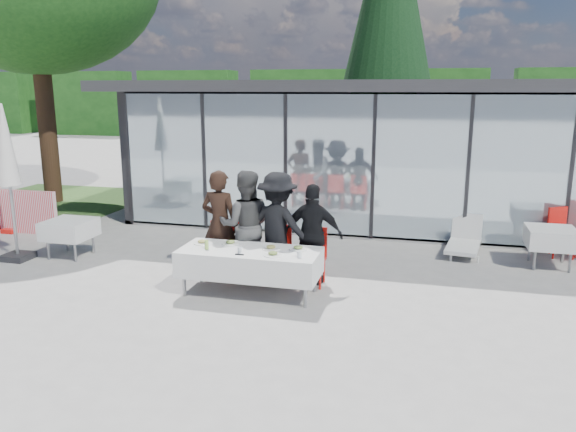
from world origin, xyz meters
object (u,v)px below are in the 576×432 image
object	(u,v)px
diner_chair_a	(221,246)
diner_chair_b	(246,248)
plate_a	(202,242)
plate_extra	(273,254)
plate_b	(230,243)
spare_table_left	(70,229)
diner_a	(220,224)
diner_chair_d	(313,253)
folded_eyeglasses	(239,254)
diner_c	(278,227)
spare_table_right	(551,238)
spare_chair_a	(560,230)
plate_c	(271,248)
lounger	(464,240)
plate_d	(298,248)
market_umbrella	(7,157)
conifer_tree	(389,9)
juice_bottle	(207,245)
dining_table	(250,262)
diner_chair_c	(278,251)
diner_d	(313,235)
diner_b	(246,225)

from	to	relation	value
diner_chair_a	diner_chair_b	bearing A→B (deg)	0.00
plate_a	diner_chair_b	bearing A→B (deg)	47.16
plate_extra	diner_chair_b	bearing A→B (deg)	128.31
plate_b	spare_table_left	size ratio (longest dim) A/B	0.34
diner_a	spare_table_left	distance (m)	3.36
diner_chair_a	diner_chair_d	bearing A→B (deg)	0.00
diner_chair_d	folded_eyeglasses	world-z (taller)	diner_chair_d
diner_chair_a	diner_c	world-z (taller)	diner_c
diner_a	plate_extra	xyz separation A→B (m)	(1.24, -0.97, -0.18)
spare_table_right	spare_chair_a	bearing A→B (deg)	68.63
diner_c	folded_eyeglasses	xyz separation A→B (m)	(-0.32, -1.07, -0.20)
diner_a	plate_c	distance (m)	1.30
plate_b	spare_table_right	bearing A→B (deg)	25.19
diner_chair_b	folded_eyeglasses	xyz separation A→B (m)	(0.25, -1.06, 0.22)
spare_chair_a	lounger	distance (m)	1.85
diner_chair_d	spare_table_left	xyz separation A→B (m)	(-4.99, 0.36, 0.02)
plate_c	diner_chair_a	bearing A→B (deg)	150.25
diner_a	plate_d	size ratio (longest dim) A/B	6.57
spare_table_left	market_umbrella	distance (m)	1.77
diner_c	conifer_tree	world-z (taller)	conifer_tree
plate_a	juice_bottle	bearing A→B (deg)	-55.73
plate_b	spare_table_left	xyz separation A→B (m)	(-3.70, 0.89, -0.22)
plate_extra	market_umbrella	distance (m)	5.65
plate_b	spare_chair_a	bearing A→B (deg)	30.38
juice_bottle	conifer_tree	distance (m)	14.04
spare_table_right	spare_chair_a	distance (m)	0.87
diner_chair_b	conifer_tree	xyz separation A→B (m)	(1.34, 12.04, 5.45)
dining_table	spare_table_right	distance (m)	5.70
plate_b	spare_table_left	distance (m)	3.81
plate_extra	diner_chair_c	bearing A→B (deg)	101.05
diner_chair_d	plate_c	size ratio (longest dim) A/B	3.37
plate_extra	plate_d	bearing A→B (deg)	53.64
diner_chair_c	plate_d	bearing A→B (deg)	-48.45
diner_c	diner_d	distance (m)	0.63
lounger	folded_eyeglasses	bearing A→B (deg)	-134.09
plate_a	lounger	bearing A→B (deg)	36.29
spare_table_right	spare_chair_a	xyz separation A→B (m)	(0.32, 0.81, -0.02)
diner_a	diner_chair_d	size ratio (longest dim) A/B	1.95
spare_chair_a	lounger	world-z (taller)	spare_chair_a
plate_b	juice_bottle	bearing A→B (deg)	-125.48
diner_b	plate_a	size ratio (longest dim) A/B	6.60
diner_chair_d	plate_extra	world-z (taller)	diner_chair_d
diner_chair_b	spare_table_right	distance (m)	5.67
diner_b	diner_c	distance (m)	0.58
spare_chair_a	conifer_tree	distance (m)	11.53
market_umbrella	diner_c	bearing A→B (deg)	1.06
plate_a	spare_table_right	distance (m)	6.42
diner_a	market_umbrella	world-z (taller)	market_umbrella
dining_table	folded_eyeglasses	xyz separation A→B (m)	(-0.06, -0.31, 0.22)
diner_c	spare_table_left	bearing A→B (deg)	7.01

